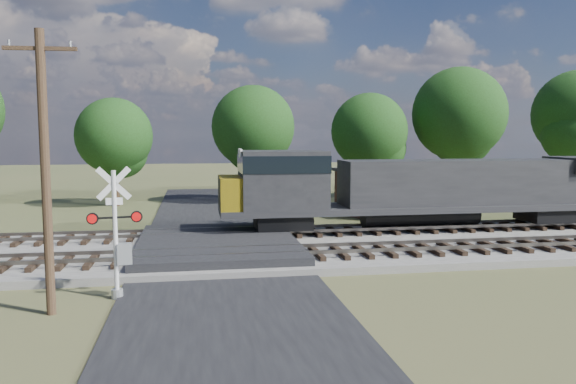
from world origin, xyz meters
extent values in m
plane|color=#434F2A|center=(0.00, 0.00, 0.00)|extent=(160.00, 160.00, 0.00)
cube|color=gray|center=(10.00, 0.50, 0.15)|extent=(140.00, 10.00, 0.30)
cube|color=black|center=(0.00, 0.00, 0.04)|extent=(7.00, 60.00, 0.08)
cube|color=#262628|center=(0.00, 0.50, 0.32)|extent=(7.00, 9.00, 0.62)
cube|color=black|center=(2.00, -2.00, 0.39)|extent=(44.00, 2.60, 0.18)
cube|color=#5E5750|center=(10.00, -2.72, 0.55)|extent=(140.00, 0.08, 0.15)
cube|color=#5E5750|center=(10.00, -1.28, 0.55)|extent=(140.00, 0.08, 0.15)
cube|color=black|center=(2.00, 3.00, 0.39)|extent=(44.00, 2.60, 0.18)
cube|color=#5E5750|center=(10.00, 2.28, 0.55)|extent=(140.00, 0.08, 0.15)
cube|color=#5E5750|center=(10.00, 3.72, 0.55)|extent=(140.00, 0.08, 0.15)
cylinder|color=silver|center=(-3.52, -6.10, 2.08)|extent=(0.15, 0.15, 4.17)
cylinder|color=#979A9C|center=(-3.52, -6.10, 0.16)|extent=(0.38, 0.38, 0.31)
cube|color=silver|center=(-3.52, -6.10, 3.75)|extent=(1.08, 0.22, 1.09)
cube|color=silver|center=(-3.52, -6.10, 3.75)|extent=(1.08, 0.22, 1.09)
cube|color=silver|center=(-3.52, -6.10, 3.18)|extent=(0.52, 0.12, 0.23)
cube|color=black|center=(-3.52, -6.10, 2.66)|extent=(1.65, 0.33, 0.06)
cylinder|color=red|center=(-4.19, -6.21, 2.66)|extent=(0.39, 0.16, 0.38)
cylinder|color=red|center=(-2.85, -5.99, 2.66)|extent=(0.39, 0.16, 0.38)
cube|color=#979A9C|center=(-3.26, -6.05, 1.46)|extent=(0.51, 0.38, 0.68)
cylinder|color=silver|center=(3.06, 7.22, 1.92)|extent=(0.13, 0.13, 3.85)
cylinder|color=#979A9C|center=(3.06, 7.22, 0.14)|extent=(0.35, 0.35, 0.29)
cube|color=silver|center=(3.06, 7.22, 3.46)|extent=(1.00, 0.23, 1.01)
cube|color=silver|center=(3.06, 7.22, 3.46)|extent=(1.00, 0.23, 1.01)
cube|color=silver|center=(3.06, 7.22, 2.93)|extent=(0.48, 0.12, 0.21)
cube|color=black|center=(3.06, 7.22, 2.45)|extent=(1.52, 0.34, 0.06)
cylinder|color=red|center=(3.67, 7.34, 2.45)|extent=(0.36, 0.16, 0.35)
cylinder|color=red|center=(2.44, 7.11, 2.45)|extent=(0.36, 0.16, 0.35)
cube|color=#979A9C|center=(2.82, 7.18, 1.35)|extent=(0.48, 0.36, 0.62)
cylinder|color=#3E281C|center=(-5.22, -7.43, 4.13)|extent=(0.28, 0.28, 8.27)
cube|color=#3E281C|center=(-5.22, -7.43, 7.72)|extent=(2.02, 0.20, 0.11)
cube|color=#4C2A20|center=(10.93, 10.76, 1.44)|extent=(5.15, 5.15, 2.88)
cube|color=#2B2C2E|center=(10.93, 10.76, 2.98)|extent=(5.67, 5.67, 0.21)
cylinder|color=black|center=(-6.77, 18.61, 2.00)|extent=(0.56, 0.56, 4.00)
sphere|color=#1A3611|center=(-6.77, 18.61, 5.20)|extent=(5.60, 5.60, 5.60)
cylinder|color=black|center=(3.55, 18.59, 2.27)|extent=(0.56, 0.56, 4.53)
sphere|color=#1A3611|center=(3.55, 18.59, 5.89)|extent=(6.35, 6.35, 6.35)
cylinder|color=black|center=(12.65, 18.08, 2.14)|extent=(0.56, 0.56, 4.28)
sphere|color=#1A3611|center=(12.65, 18.08, 5.56)|extent=(5.99, 5.99, 5.99)
cylinder|color=black|center=(20.11, 18.02, 2.67)|extent=(0.56, 0.56, 5.35)
sphere|color=#1A3611|center=(20.11, 18.02, 6.95)|extent=(7.49, 7.49, 7.49)
cylinder|color=black|center=(31.83, 19.51, 2.71)|extent=(0.56, 0.56, 5.43)
camera|label=1|loc=(-1.00, -24.51, 5.29)|focal=35.00mm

